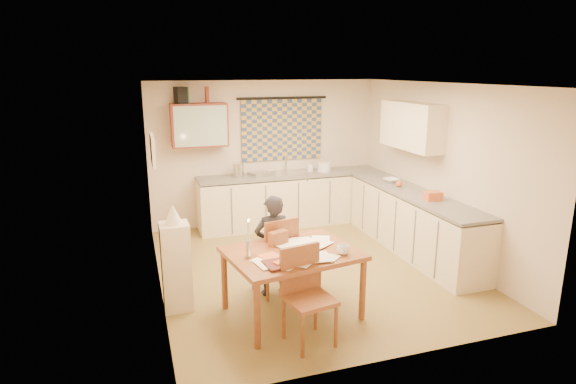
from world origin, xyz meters
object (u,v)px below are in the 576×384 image
object	(u,v)px
counter_back	(293,199)
shelf_stand	(176,267)
person	(273,246)
chair_far	(275,269)
counter_right	(413,223)
dining_table	(292,282)
stove	(459,250)

from	to	relation	value
counter_back	shelf_stand	bearing A→B (deg)	-131.49
counter_back	person	distance (m)	2.75
counter_back	chair_far	xyz separation A→B (m)	(-1.07, -2.48, -0.15)
counter_back	counter_right	world-z (taller)	same
person	chair_far	bearing A→B (deg)	-135.96
chair_far	person	world-z (taller)	person
counter_back	shelf_stand	size ratio (longest dim) A/B	3.22
dining_table	person	xyz separation A→B (m)	(-0.06, 0.55, 0.25)
counter_right	stove	world-z (taller)	counter_right
counter_back	stove	bearing A→B (deg)	-65.96
person	counter_back	bearing A→B (deg)	-116.05
dining_table	chair_far	distance (m)	0.59
counter_back	chair_far	distance (m)	2.71
chair_far	counter_back	bearing A→B (deg)	-125.68
dining_table	chair_far	bearing A→B (deg)	83.54
counter_right	dining_table	world-z (taller)	counter_right
counter_right	chair_far	size ratio (longest dim) A/B	3.00
chair_far	dining_table	bearing A→B (deg)	80.53
counter_right	shelf_stand	distance (m)	3.62
chair_far	person	bearing A→B (deg)	34.07
stove	shelf_stand	world-z (taller)	shelf_stand
counter_right	person	distance (m)	2.50
stove	person	distance (m)	2.43
counter_back	counter_right	xyz separation A→B (m)	(1.29, -1.81, -0.00)
counter_right	shelf_stand	bearing A→B (deg)	-168.21
counter_right	shelf_stand	size ratio (longest dim) A/B	2.88
person	shelf_stand	xyz separation A→B (m)	(-1.15, -0.03, -0.11)
counter_right	person	xyz separation A→B (m)	(-2.39, -0.71, 0.17)
counter_right	dining_table	bearing A→B (deg)	-151.61
counter_right	chair_far	bearing A→B (deg)	-163.99
counter_back	dining_table	xyz separation A→B (m)	(-1.04, -3.07, -0.07)
counter_right	stove	bearing A→B (deg)	-90.00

